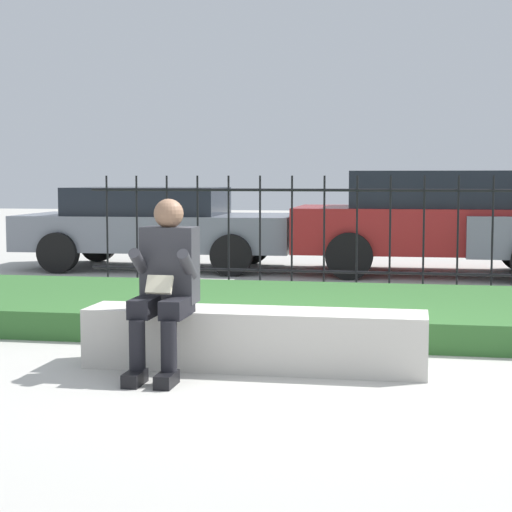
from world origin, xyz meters
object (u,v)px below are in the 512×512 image
car_parked_center (444,220)px  person_seated_reader (166,280)px  stone_bench (254,342)px  car_parked_left (157,224)px

car_parked_center → person_seated_reader: bearing=-108.4°
stone_bench → car_parked_center: size_ratio=0.57×
stone_bench → car_parked_left: size_ratio=0.59×
car_parked_left → car_parked_center: car_parked_center is taller
car_parked_center → stone_bench: bearing=-104.3°
person_seated_reader → car_parked_center: (2.12, 6.76, 0.12)m
car_parked_left → car_parked_center: size_ratio=0.96×
person_seated_reader → car_parked_left: bearing=107.6°
stone_bench → car_parked_left: car_parked_left is taller
person_seated_reader → stone_bench: bearing=24.6°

